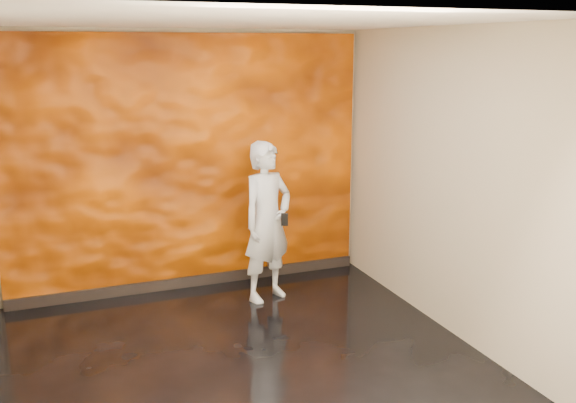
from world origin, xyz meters
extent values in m
cube|color=black|center=(0.00, 0.00, -0.01)|extent=(4.00, 4.00, 0.01)
cube|color=tan|center=(0.00, 2.00, 1.40)|extent=(4.00, 0.02, 2.80)
cube|color=tan|center=(0.00, -2.00, 1.40)|extent=(4.00, 0.02, 2.80)
cube|color=tan|center=(2.00, 0.00, 1.40)|extent=(0.02, 4.00, 2.80)
cube|color=white|center=(0.00, 0.00, 2.80)|extent=(4.00, 4.00, 0.01)
cube|color=#F06300|center=(0.00, 1.96, 1.38)|extent=(3.90, 0.06, 2.75)
cube|color=black|center=(0.00, 1.92, 0.06)|extent=(3.90, 0.04, 0.12)
imported|color=#9DA3AD|center=(0.67, 1.30, 0.84)|extent=(0.72, 0.61, 1.68)
cube|color=black|center=(0.79, 1.09, 0.91)|extent=(0.07, 0.04, 0.13)
camera|label=1|loc=(-1.45, -4.77, 2.62)|focal=40.00mm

